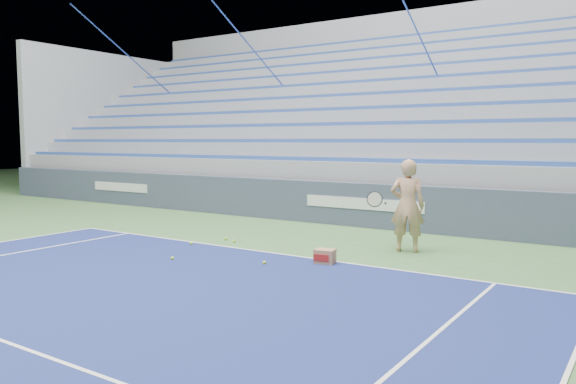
# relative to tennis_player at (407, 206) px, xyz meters

# --- Properties ---
(sponsor_barrier) EXTENTS (30.00, 0.32, 1.10)m
(sponsor_barrier) POSITION_rel_tennis_player_xyz_m (-2.05, 2.39, -0.35)
(sponsor_barrier) COLOR #3B455A
(sponsor_barrier) RESTS_ON ground
(bleachers) EXTENTS (31.00, 9.15, 7.30)m
(bleachers) POSITION_rel_tennis_player_xyz_m (-2.05, 8.11, 1.45)
(bleachers) COLOR #95999E
(bleachers) RESTS_ON ground
(tennis_player) EXTENTS (0.98, 0.92, 1.81)m
(tennis_player) POSITION_rel_tennis_player_xyz_m (0.00, 0.00, 0.00)
(tennis_player) COLOR tan
(tennis_player) RESTS_ON ground
(ball_box) EXTENTS (0.39, 0.33, 0.26)m
(ball_box) POSITION_rel_tennis_player_xyz_m (-0.78, -1.83, -0.77)
(ball_box) COLOR #A87551
(ball_box) RESTS_ON ground
(tennis_ball_0) EXTENTS (0.07, 0.07, 0.07)m
(tennis_ball_0) POSITION_rel_tennis_player_xyz_m (-3.24, -3.10, -0.87)
(tennis_ball_0) COLOR #AFE12E
(tennis_ball_0) RESTS_ON ground
(tennis_ball_1) EXTENTS (0.07, 0.07, 0.07)m
(tennis_ball_1) POSITION_rel_tennis_player_xyz_m (-1.63, -2.47, -0.87)
(tennis_ball_1) COLOR #AFE12E
(tennis_ball_1) RESTS_ON ground
(tennis_ball_2) EXTENTS (0.07, 0.07, 0.07)m
(tennis_ball_2) POSITION_rel_tennis_player_xyz_m (-3.41, -1.11, -0.87)
(tennis_ball_2) COLOR #AFE12E
(tennis_ball_2) RESTS_ON ground
(tennis_ball_3) EXTENTS (0.07, 0.07, 0.07)m
(tennis_ball_3) POSITION_rel_tennis_player_xyz_m (-3.97, -1.83, -0.87)
(tennis_ball_3) COLOR #AFE12E
(tennis_ball_3) RESTS_ON ground
(tennis_ball_4) EXTENTS (0.07, 0.07, 0.07)m
(tennis_ball_4) POSITION_rel_tennis_player_xyz_m (-3.73, -1.01, -0.87)
(tennis_ball_4) COLOR #AFE12E
(tennis_ball_4) RESTS_ON ground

